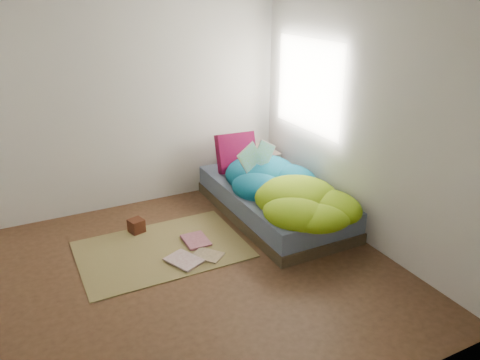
# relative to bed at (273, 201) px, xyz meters

# --- Properties ---
(ground) EXTENTS (3.50, 3.50, 0.00)m
(ground) POSITION_rel_bed_xyz_m (-1.22, -0.72, -0.17)
(ground) COLOR #3F2918
(ground) RESTS_ON ground
(room_walls) EXTENTS (3.54, 3.54, 2.62)m
(room_walls) POSITION_rel_bed_xyz_m (-1.21, -0.71, 1.46)
(room_walls) COLOR beige
(room_walls) RESTS_ON ground
(bed) EXTENTS (1.00, 2.00, 0.34)m
(bed) POSITION_rel_bed_xyz_m (0.00, 0.00, 0.00)
(bed) COLOR #352D1D
(bed) RESTS_ON ground
(duvet) EXTENTS (0.96, 1.84, 0.34)m
(duvet) POSITION_rel_bed_xyz_m (0.00, -0.22, 0.34)
(duvet) COLOR navy
(duvet) RESTS_ON bed
(rug) EXTENTS (1.60, 1.10, 0.01)m
(rug) POSITION_rel_bed_xyz_m (-1.37, -0.17, -0.16)
(rug) COLOR brown
(rug) RESTS_ON ground
(pillow_floral) EXTENTS (0.69, 0.53, 0.14)m
(pillow_floral) POSITION_rel_bed_xyz_m (0.18, 0.79, 0.24)
(pillow_floral) COLOR beige
(pillow_floral) RESTS_ON bed
(pillow_magenta) EXTENTS (0.47, 0.18, 0.46)m
(pillow_magenta) POSITION_rel_bed_xyz_m (-0.14, 0.65, 0.40)
(pillow_magenta) COLOR #4E052F
(pillow_magenta) RESTS_ON bed
(open_book) EXTENTS (0.42, 0.16, 0.25)m
(open_book) POSITION_rel_bed_xyz_m (-0.15, 0.11, 0.64)
(open_book) COLOR #3C912F
(open_book) RESTS_ON duvet
(wooden_box) EXTENTS (0.18, 0.18, 0.14)m
(wooden_box) POSITION_rel_bed_xyz_m (-1.50, 0.29, -0.09)
(wooden_box) COLOR #3A190D
(wooden_box) RESTS_ON rug
(floor_book_a) EXTENTS (0.36, 0.40, 0.03)m
(floor_book_a) POSITION_rel_bed_xyz_m (-1.37, -0.53, -0.14)
(floor_book_a) COLOR beige
(floor_book_a) RESTS_ON rug
(floor_book_b) EXTENTS (0.24, 0.32, 0.03)m
(floor_book_b) POSITION_rel_bed_xyz_m (-1.14, -0.19, -0.14)
(floor_book_b) COLOR #B36781
(floor_book_b) RESTS_ON rug
(floor_book_c) EXTENTS (0.33, 0.34, 0.02)m
(floor_book_c) POSITION_rel_bed_xyz_m (-1.10, -0.56, -0.15)
(floor_book_c) COLOR tan
(floor_book_c) RESTS_ON rug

